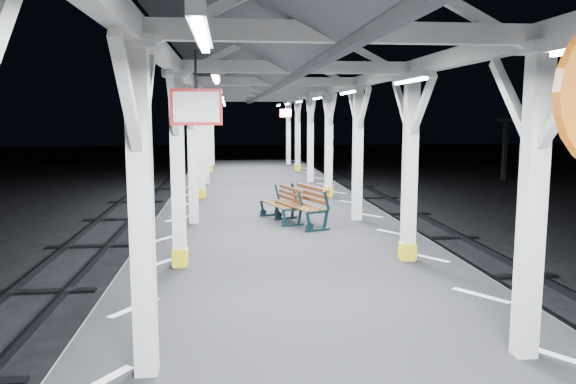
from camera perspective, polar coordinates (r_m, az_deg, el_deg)
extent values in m
plane|color=black|center=(8.38, 2.55, -17.54)|extent=(120.00, 120.00, 0.00)
cube|color=black|center=(8.18, 2.57, -14.37)|extent=(6.00, 50.00, 1.00)
cube|color=silver|center=(8.02, -15.34, -11.25)|extent=(1.00, 48.00, 0.01)
cube|color=silver|center=(8.70, 19.01, -9.90)|extent=(1.00, 48.00, 0.01)
cube|color=silver|center=(5.64, -14.64, -2.53)|extent=(0.22, 0.22, 3.20)
cube|color=silver|center=(5.59, -15.24, 14.46)|extent=(0.40, 0.40, 0.12)
cube|color=silver|center=(6.09, -14.25, 9.11)|extent=(0.10, 0.99, 0.99)
cube|color=silver|center=(5.01, -16.03, 9.38)|extent=(0.10, 0.99, 0.99)
cube|color=silver|center=(9.57, -11.12, 1.75)|extent=(0.22, 0.22, 3.20)
cube|color=silver|center=(9.55, -11.39, 11.71)|extent=(0.40, 0.40, 0.12)
cube|color=yellow|center=(9.82, -10.90, -6.51)|extent=(0.26, 0.26, 0.30)
cube|color=silver|center=(10.07, -11.02, 8.60)|extent=(0.10, 0.99, 0.99)
cube|color=silver|center=(8.98, -11.62, 8.70)|extent=(0.10, 0.99, 0.99)
cube|color=silver|center=(13.55, -9.65, 3.53)|extent=(0.22, 0.22, 3.20)
cube|color=silver|center=(13.53, -9.82, 10.56)|extent=(0.40, 0.40, 0.12)
cube|color=silver|center=(14.06, -9.62, 8.37)|extent=(0.10, 0.99, 0.99)
cube|color=silver|center=(12.96, -9.92, 8.42)|extent=(0.10, 0.99, 0.99)
cube|color=silver|center=(17.53, -8.85, 4.50)|extent=(0.22, 0.22, 3.20)
cube|color=silver|center=(17.52, -8.97, 9.93)|extent=(0.40, 0.40, 0.12)
cube|color=yellow|center=(17.67, -8.76, -0.10)|extent=(0.26, 0.26, 0.30)
cube|color=silver|center=(18.05, -8.85, 8.24)|extent=(0.10, 0.99, 0.99)
cube|color=silver|center=(16.96, -9.02, 8.27)|extent=(0.10, 0.99, 0.99)
cube|color=silver|center=(21.52, -8.35, 5.11)|extent=(0.22, 0.22, 3.20)
cube|color=silver|center=(21.51, -8.44, 9.53)|extent=(0.40, 0.40, 0.12)
cube|color=silver|center=(22.05, -8.35, 8.16)|extent=(0.10, 0.99, 0.99)
cube|color=silver|center=(20.95, -8.47, 8.18)|extent=(0.10, 0.99, 0.99)
cube|color=silver|center=(25.52, -8.00, 5.53)|extent=(0.22, 0.22, 3.20)
cube|color=silver|center=(25.51, -8.07, 9.25)|extent=(0.40, 0.40, 0.12)
cube|color=yellow|center=(25.61, -7.94, 2.35)|extent=(0.26, 0.26, 0.30)
cube|color=silver|center=(26.05, -8.01, 8.10)|extent=(0.10, 0.99, 0.99)
cube|color=silver|center=(24.95, -8.09, 8.12)|extent=(0.10, 0.99, 0.99)
cube|color=silver|center=(29.51, -7.75, 5.83)|extent=(0.22, 0.22, 3.20)
cube|color=silver|center=(29.50, -7.81, 9.06)|extent=(0.40, 0.40, 0.12)
cube|color=silver|center=(30.05, -7.76, 8.06)|extent=(0.10, 0.99, 0.99)
cube|color=silver|center=(28.95, -7.82, 8.07)|extent=(0.10, 0.99, 0.99)
cube|color=silver|center=(6.40, 23.53, -1.71)|extent=(0.22, 0.22, 3.20)
cube|color=silver|center=(6.36, 24.37, 13.21)|extent=(0.40, 0.40, 0.12)
cube|color=silver|center=(6.81, 21.77, 8.64)|extent=(0.10, 0.99, 0.99)
cube|color=silver|center=(5.86, 26.82, 8.58)|extent=(0.10, 0.99, 0.99)
cube|color=silver|center=(10.04, 12.27, 2.00)|extent=(0.22, 0.22, 3.20)
cube|color=silver|center=(10.02, 12.55, 11.49)|extent=(0.40, 0.40, 0.12)
cube|color=yellow|center=(10.28, 12.04, -5.90)|extent=(0.26, 0.26, 0.30)
cube|color=silver|center=(10.52, 11.50, 8.55)|extent=(0.10, 0.99, 0.99)
cube|color=silver|center=(9.47, 13.52, 8.59)|extent=(0.10, 0.99, 0.99)
cube|color=silver|center=(13.88, 7.09, 3.68)|extent=(0.22, 0.22, 3.20)
cube|color=silver|center=(13.86, 7.21, 10.54)|extent=(0.40, 0.40, 0.12)
cube|color=silver|center=(14.38, 6.67, 8.42)|extent=(0.10, 0.99, 0.99)
cube|color=silver|center=(13.31, 7.72, 8.45)|extent=(0.10, 0.99, 0.99)
cube|color=silver|center=(17.79, 4.16, 4.62)|extent=(0.22, 0.22, 3.20)
cube|color=silver|center=(17.78, 4.22, 9.97)|extent=(0.40, 0.40, 0.12)
cube|color=yellow|center=(17.93, 4.12, 0.08)|extent=(0.26, 0.26, 0.30)
cube|color=silver|center=(18.31, 3.89, 8.31)|extent=(0.10, 0.99, 0.99)
cube|color=silver|center=(17.22, 4.53, 8.34)|extent=(0.10, 0.99, 0.99)
cube|color=silver|center=(21.74, 2.29, 5.21)|extent=(0.22, 0.22, 3.20)
cube|color=silver|center=(21.72, 2.32, 9.59)|extent=(0.40, 0.40, 0.12)
cube|color=silver|center=(22.26, 2.10, 8.23)|extent=(0.10, 0.99, 0.99)
cube|color=silver|center=(21.17, 2.53, 8.25)|extent=(0.10, 0.99, 0.99)
cube|color=silver|center=(25.70, 0.99, 5.62)|extent=(0.22, 0.22, 3.20)
cube|color=silver|center=(25.69, 1.00, 9.32)|extent=(0.40, 0.40, 0.12)
cube|color=yellow|center=(25.79, 0.99, 2.46)|extent=(0.26, 0.26, 0.30)
cube|color=silver|center=(26.22, 0.85, 8.17)|extent=(0.10, 0.99, 0.99)
cube|color=silver|center=(25.13, 1.15, 8.19)|extent=(0.10, 0.99, 0.99)
cube|color=silver|center=(29.67, 0.04, 5.91)|extent=(0.22, 0.22, 3.20)
cube|color=silver|center=(29.66, 0.04, 9.12)|extent=(0.40, 0.40, 0.12)
cube|color=silver|center=(30.20, -0.07, 8.13)|extent=(0.10, 0.99, 0.99)
cube|color=silver|center=(29.10, 0.16, 8.14)|extent=(0.10, 0.99, 0.99)
cube|color=silver|center=(7.57, -12.83, 13.64)|extent=(0.18, 48.00, 0.24)
cube|color=silver|center=(8.16, 17.15, 13.06)|extent=(0.18, 48.00, 0.24)
cube|color=silver|center=(5.66, 5.97, 15.83)|extent=(4.20, 0.14, 0.20)
cube|color=silver|center=(9.59, 0.88, 12.56)|extent=(4.20, 0.14, 0.20)
cube|color=silver|center=(13.56, -1.20, 11.17)|extent=(4.20, 0.14, 0.20)
cube|color=silver|center=(17.54, -2.33, 10.40)|extent=(4.20, 0.14, 0.20)
cube|color=silver|center=(21.53, -3.04, 9.92)|extent=(4.20, 0.14, 0.20)
cube|color=silver|center=(25.52, -3.52, 9.59)|extent=(4.20, 0.14, 0.20)
cube|color=silver|center=(29.52, -3.87, 9.34)|extent=(4.20, 0.14, 0.20)
cube|color=#46494D|center=(7.60, -7.45, 17.85)|extent=(2.80, 49.00, 1.45)
cube|color=#46494D|center=(7.99, 12.47, 17.25)|extent=(2.80, 49.00, 1.45)
cube|color=silver|center=(3.52, -8.76, 16.10)|extent=(0.10, 1.35, 0.08)
cube|color=white|center=(3.52, -8.74, 15.29)|extent=(0.05, 1.25, 0.05)
cube|color=silver|center=(7.50, -7.33, 11.68)|extent=(0.10, 1.35, 0.08)
cube|color=white|center=(7.50, -7.33, 11.29)|extent=(0.05, 1.25, 0.05)
cube|color=silver|center=(11.50, -6.91, 10.32)|extent=(0.10, 1.35, 0.08)
cube|color=white|center=(11.49, -6.90, 10.07)|extent=(0.05, 1.25, 0.05)
cube|color=silver|center=(15.49, -6.70, 9.66)|extent=(0.10, 1.35, 0.08)
cube|color=white|center=(15.49, -6.70, 9.48)|extent=(0.05, 1.25, 0.05)
cube|color=silver|center=(19.49, -6.58, 9.28)|extent=(0.10, 1.35, 0.08)
cube|color=white|center=(19.49, -6.58, 9.13)|extent=(0.05, 1.25, 0.05)
cube|color=silver|center=(23.49, -6.50, 9.02)|extent=(0.10, 1.35, 0.08)
cube|color=white|center=(23.49, -6.50, 8.90)|extent=(0.05, 1.25, 0.05)
cube|color=silver|center=(27.49, -6.45, 8.84)|extent=(0.10, 1.35, 0.08)
cube|color=white|center=(27.49, -6.44, 8.74)|extent=(0.05, 1.25, 0.05)
cube|color=silver|center=(7.89, 12.30, 11.37)|extent=(0.10, 1.35, 0.08)
cube|color=white|center=(7.89, 12.28, 11.01)|extent=(0.05, 1.25, 0.05)
cube|color=silver|center=(11.75, 6.08, 10.28)|extent=(0.10, 1.35, 0.08)
cube|color=white|center=(11.75, 6.08, 10.03)|extent=(0.05, 1.25, 0.05)
cube|color=silver|center=(15.68, 2.98, 9.68)|extent=(0.10, 1.35, 0.08)
cube|color=white|center=(15.68, 2.98, 9.50)|extent=(0.05, 1.25, 0.05)
cube|color=silver|center=(19.64, 1.12, 9.31)|extent=(0.10, 1.35, 0.08)
cube|color=white|center=(19.64, 1.12, 9.17)|extent=(0.05, 1.25, 0.05)
cube|color=silver|center=(23.62, -0.10, 9.06)|extent=(0.10, 1.35, 0.08)
cube|color=white|center=(23.62, -0.10, 8.94)|extent=(0.05, 1.25, 0.05)
cube|color=silver|center=(27.60, -0.98, 8.88)|extent=(0.10, 1.35, 0.08)
cube|color=white|center=(27.60, -0.98, 8.78)|extent=(0.05, 1.25, 0.05)
cylinder|color=black|center=(5.56, -9.37, 12.18)|extent=(0.02, 0.02, 0.36)
cube|color=red|center=(5.54, -9.29, 8.52)|extent=(0.50, 0.03, 0.35)
cube|color=white|center=(5.54, -9.29, 8.52)|extent=(0.44, 0.04, 0.29)
cylinder|color=black|center=(23.79, -0.26, 8.86)|extent=(0.02, 0.02, 0.36)
cube|color=red|center=(23.79, -0.26, 8.01)|extent=(0.50, 0.03, 0.35)
cube|color=white|center=(23.79, -0.26, 8.01)|extent=(0.44, 0.05, 0.29)
cube|color=black|center=(33.21, 21.15, 3.95)|extent=(0.20, 0.20, 3.30)
sphere|color=silver|center=(27.95, 26.94, 6.23)|extent=(0.20, 0.20, 0.20)
sphere|color=silver|center=(33.15, 21.29, 6.66)|extent=(0.20, 0.20, 0.20)
cube|color=#12282C|center=(12.62, 3.02, -3.88)|extent=(0.60, 0.27, 0.06)
cube|color=#12282C|center=(12.47, 2.13, -3.06)|extent=(0.17, 0.10, 0.47)
cube|color=#12282C|center=(12.68, 3.84, -2.89)|extent=(0.15, 0.10, 0.47)
cube|color=#12282C|center=(12.61, 3.93, -0.88)|extent=(0.17, 0.10, 0.45)
cube|color=#12282C|center=(14.04, -0.23, -2.67)|extent=(0.60, 0.27, 0.06)
cube|color=#12282C|center=(13.91, -1.06, -1.92)|extent=(0.17, 0.10, 0.47)
cube|color=#12282C|center=(14.09, 0.52, -1.79)|extent=(0.15, 0.10, 0.47)
cube|color=#12282C|center=(14.03, 0.59, 0.02)|extent=(0.17, 0.10, 0.45)
cube|color=#5E2E16|center=(13.15, 0.53, -1.49)|extent=(0.62, 1.49, 0.04)
cube|color=#5E2E16|center=(13.21, 1.04, -1.45)|extent=(0.62, 1.49, 0.04)
cube|color=#5E2E16|center=(13.27, 1.55, -1.41)|extent=(0.62, 1.49, 0.04)
cube|color=#5E2E16|center=(13.34, 2.05, -1.37)|extent=(0.62, 1.49, 0.04)
cube|color=#5E2E16|center=(13.35, 2.33, -0.74)|extent=(0.58, 1.47, 0.10)
cube|color=#5E2E16|center=(13.34, 2.41, -0.17)|extent=(0.58, 1.47, 0.10)
cube|color=#5E2E16|center=(13.33, 2.49, 0.40)|extent=(0.58, 1.47, 0.10)
cube|color=#12282C|center=(13.16, 0.47, -3.40)|extent=(0.54, 0.21, 0.06)
cube|color=#12282C|center=(13.05, -0.35, -2.67)|extent=(0.15, 0.09, 0.43)
cube|color=#12282C|center=(13.20, 1.20, -2.55)|extent=(0.14, 0.08, 0.43)
cube|color=#12282C|center=(13.14, 1.28, -0.81)|extent=(0.16, 0.09, 0.40)
cube|color=#12282C|center=(14.50, -1.86, -2.35)|extent=(0.54, 0.21, 0.06)
cube|color=#12282C|center=(14.40, -2.61, -1.69)|extent=(0.15, 0.09, 0.43)
cube|color=#12282C|center=(14.53, -1.18, -1.59)|extent=(0.14, 0.08, 0.43)
cube|color=#12282C|center=(14.48, -1.12, -0.01)|extent=(0.16, 0.09, 0.40)
cube|color=#5E2E16|center=(13.69, -1.47, -1.32)|extent=(0.49, 1.36, 0.03)
cube|color=#5E2E16|center=(13.74, -1.00, -1.29)|extent=(0.49, 1.36, 0.03)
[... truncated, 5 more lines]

